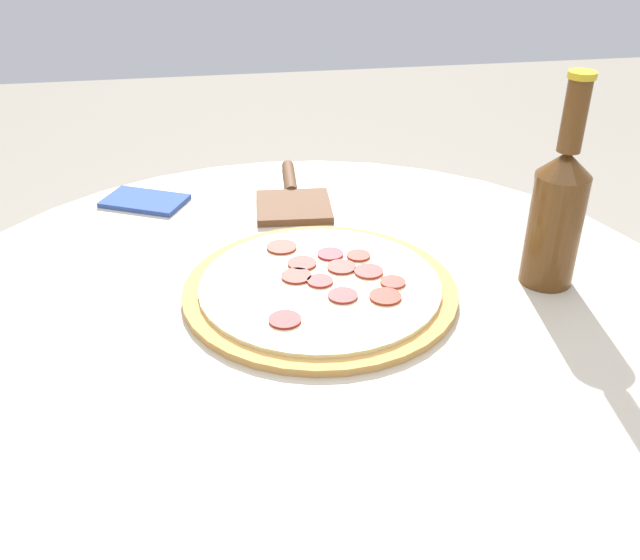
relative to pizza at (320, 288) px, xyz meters
The scene contains 5 objects.
table 0.19m from the pizza, 60.34° to the left, with size 1.06×1.06×0.71m.
pizza is the anchor object (origin of this frame).
beer_bottle 0.32m from the pizza, behind, with size 0.07×0.07×0.28m.
pizza_paddle 0.29m from the pizza, 90.41° to the right, with size 0.13×0.25×0.02m.
napkin 0.41m from the pizza, 53.90° to the right, with size 0.15×0.13×0.01m.
Camera 1 is at (0.11, 0.75, 1.21)m, focal length 40.00 mm.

